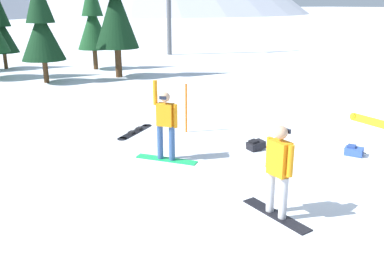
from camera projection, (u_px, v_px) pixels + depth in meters
The scene contains 12 objects.
ground_plane at pixel (334, 166), 9.94m from camera, with size 800.00×800.00×0.00m, color silver.
snowboarder_foreground at pixel (279, 170), 7.36m from camera, with size 0.47×1.54×1.74m.
snowboarder_midground at pixel (166, 124), 10.06m from camera, with size 1.29×1.36×2.01m.
loose_snowboard_near_left at pixel (135, 131), 12.56m from camera, with size 1.53×1.34×0.09m.
loose_snowboard_far_spare at pixel (372, 121), 13.24m from camera, with size 0.22×1.75×0.25m.
backpack_black at pixel (256, 145), 11.03m from camera, with size 0.53×0.33×0.29m.
backpack_blue at pixel (354, 151), 10.63m from camera, with size 0.51×0.55×0.27m.
trail_marker_pole at pixel (186, 108), 12.36m from camera, with size 0.06×0.06×1.50m, color orange.
pine_tree_twin at pixel (1, 28), 24.11m from camera, with size 1.78×1.78×4.38m.
pine_tree_broad at pixel (115, 3), 20.89m from camera, with size 2.27×2.27×6.97m.
pine_tree_young at pixel (93, 18), 23.78m from camera, with size 1.90×1.90×5.43m.
pine_tree_tall at pixel (41, 25), 19.65m from camera, with size 2.10×2.10×5.09m.
Camera 1 is at (-7.28, -6.66, 3.78)m, focal length 38.37 mm.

